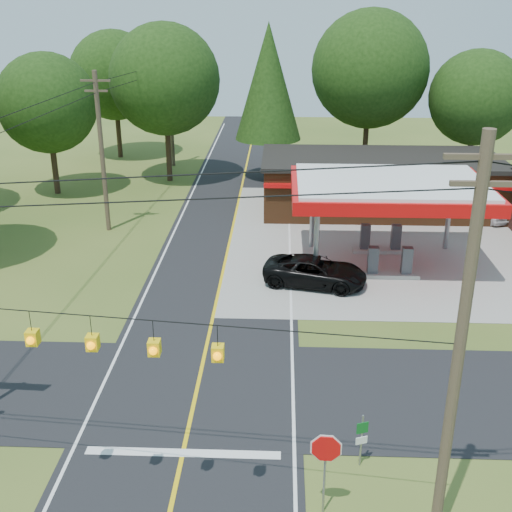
{
  "coord_description": "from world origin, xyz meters",
  "views": [
    {
      "loc": [
        3.13,
        -20.69,
        14.11
      ],
      "look_at": [
        2.0,
        7.0,
        2.8
      ],
      "focal_mm": 45.0,
      "sensor_mm": 36.0,
      "label": 1
    }
  ],
  "objects_px": {
    "gas_canopy": "(390,191)",
    "octagonal_stop_sign": "(326,455)",
    "suv_car": "(315,272)",
    "sedan_car": "(487,211)"
  },
  "relations": [
    {
      "from": "sedan_car",
      "to": "octagonal_stop_sign",
      "type": "bearing_deg",
      "value": -137.38
    },
    {
      "from": "suv_car",
      "to": "sedan_car",
      "type": "height_order",
      "value": "suv_car"
    },
    {
      "from": "gas_canopy",
      "to": "suv_car",
      "type": "height_order",
      "value": "gas_canopy"
    },
    {
      "from": "suv_car",
      "to": "sedan_car",
      "type": "distance_m",
      "value": 16.31
    },
    {
      "from": "sedan_car",
      "to": "octagonal_stop_sign",
      "type": "height_order",
      "value": "octagonal_stop_sign"
    },
    {
      "from": "suv_car",
      "to": "octagonal_stop_sign",
      "type": "xyz_separation_m",
      "value": [
        -0.46,
        -16.01,
        1.35
      ]
    },
    {
      "from": "suv_car",
      "to": "sedan_car",
      "type": "relative_size",
      "value": 1.45
    },
    {
      "from": "gas_canopy",
      "to": "octagonal_stop_sign",
      "type": "distance_m",
      "value": 19.66
    },
    {
      "from": "suv_car",
      "to": "octagonal_stop_sign",
      "type": "height_order",
      "value": "octagonal_stop_sign"
    },
    {
      "from": "gas_canopy",
      "to": "suv_car",
      "type": "xyz_separation_m",
      "value": [
        -4.04,
        -3.0,
        -3.52
      ]
    }
  ]
}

